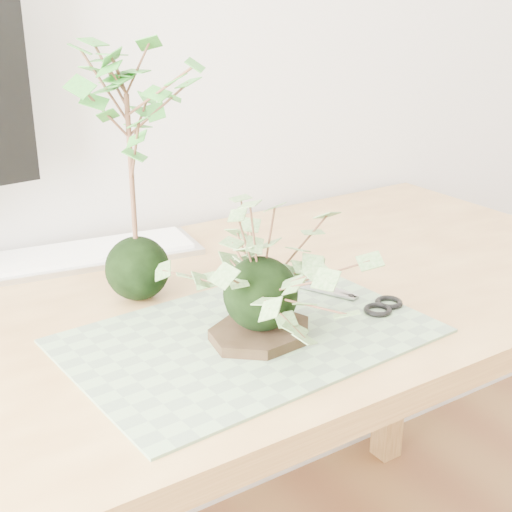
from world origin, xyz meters
name	(u,v)px	position (x,y,z in m)	size (l,w,h in m)	color
desk	(186,361)	(-0.07, 1.23, 0.65)	(1.60, 0.70, 0.74)	tan
cutting_mat	(249,336)	(-0.04, 1.10, 0.74)	(0.49, 0.33, 0.00)	slate
stone_dish	(260,333)	(-0.03, 1.08, 0.75)	(0.15, 0.15, 0.01)	black
ivy_kokedama	(261,261)	(-0.03, 1.08, 0.86)	(0.35, 0.35, 0.20)	black
maple_kokedama	(127,111)	(-0.11, 1.31, 1.03)	(0.29, 0.29, 0.41)	black
keyboard	(69,257)	(-0.15, 1.52, 0.75)	(0.48, 0.20, 0.02)	#B2B2B2
scissors	(367,304)	(0.16, 1.08, 0.75)	(0.09, 0.18, 0.01)	gray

